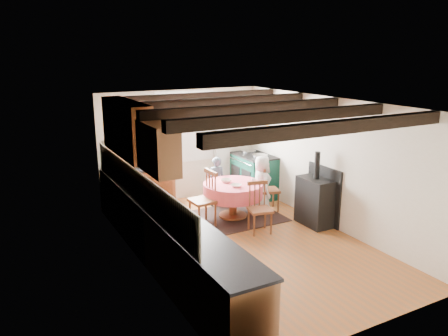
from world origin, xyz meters
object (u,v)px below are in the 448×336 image
cast_iron_stove (316,189)px  child_right (262,184)px  child_far (216,182)px  cup (254,181)px  chair_right (269,188)px  dining_table (233,200)px  aga_range (254,175)px  chair_near (260,208)px  chair_left (202,199)px

cast_iron_stove → child_right: 1.17m
child_far → cup: size_ratio=11.82×
cast_iron_stove → child_far: cast_iron_stove is taller
chair_right → child_right: child_right is taller
dining_table → cast_iron_stove: bearing=-41.8°
cast_iron_stove → child_right: bearing=115.9°
dining_table → cast_iron_stove: 1.62m
dining_table → aga_range: size_ratio=1.09×
child_right → chair_near: bearing=159.9°
chair_right → aga_range: aga_range is taller
dining_table → child_far: size_ratio=1.09×
cup → child_right: bearing=29.0°
cast_iron_stove → child_far: bearing=122.3°
dining_table → child_right: bearing=0.2°
child_far → cast_iron_stove: bearing=135.3°
chair_left → aga_range: 2.04m
cup → aga_range: bearing=57.5°
dining_table → cast_iron_stove: (1.18, -1.05, 0.35)m
aga_range → child_right: size_ratio=0.91×
cast_iron_stove → cup: bearing=132.2°
chair_left → cup: size_ratio=11.68×
dining_table → chair_near: (0.06, -0.88, 0.11)m
chair_right → aga_range: size_ratio=0.88×
aga_range → child_far: 1.05m
chair_near → cup: (0.31, 0.71, 0.28)m
chair_right → aga_range: bearing=3.1°
cup → chair_right: bearing=19.7°
chair_near → chair_left: bearing=146.5°
dining_table → chair_right: chair_right is taller
chair_near → cup: chair_near is taller
chair_left → chair_right: chair_left is taller
dining_table → cup: size_ratio=12.88×
cast_iron_stove → aga_range: bearing=93.2°
child_right → cast_iron_stove: bearing=-139.8°
chair_left → chair_right: (1.55, 0.10, -0.06)m
chair_left → aga_range: size_ratio=0.99×
chair_near → aga_range: (1.00, 1.81, 0.03)m
dining_table → chair_near: 0.89m
chair_left → child_far: bearing=136.5°
chair_near → aga_range: size_ratio=0.87×
chair_right → child_right: bearing=109.0°
chair_right → dining_table: bearing=106.8°
chair_right → child_right: size_ratio=0.80×
dining_table → child_far: bearing=88.0°
child_far → chair_near: bearing=104.2°
chair_near → cup: size_ratio=10.29×
chair_left → chair_right: bearing=90.6°
child_right → cup: child_right is taller
aga_range → cast_iron_stove: size_ratio=0.75×
cast_iron_stove → child_far: size_ratio=1.32×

